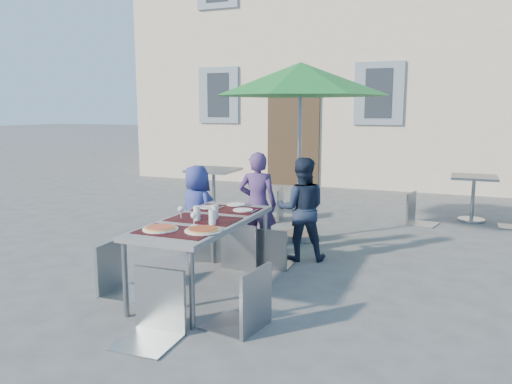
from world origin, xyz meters
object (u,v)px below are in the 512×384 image
at_px(child_2, 301,209).
at_px(bg_chair_r_0, 274,185).
at_px(chair_5, 152,264).
at_px(cafe_table_0, 214,182).
at_px(bg_chair_l_0, 199,181).
at_px(pizza_near_right, 203,230).
at_px(chair_4, 245,259).
at_px(cafe_table_1, 473,190).
at_px(child_1, 258,204).
at_px(chair_3, 117,237).
at_px(bg_chair_l_1, 418,189).
at_px(dining_table, 204,225).
at_px(patio_umbrella, 300,81).
at_px(chair_0, 213,213).
at_px(chair_1, 243,217).
at_px(pizza_near_left, 160,228).
at_px(chair_2, 273,224).
at_px(child_0, 197,211).

height_order(child_2, bg_chair_r_0, child_2).
bearing_deg(chair_5, child_2, 79.25).
xyz_separation_m(cafe_table_0, bg_chair_l_0, (-0.32, 0.07, -0.01)).
bearing_deg(pizza_near_right, chair_4, -24.04).
height_order(cafe_table_0, cafe_table_1, cafe_table_0).
relative_size(child_1, chair_3, 1.34).
bearing_deg(chair_5, bg_chair_l_1, 71.93).
relative_size(child_2, bg_chair_l_1, 1.31).
distance_m(dining_table, patio_umbrella, 2.78).
bearing_deg(pizza_near_right, chair_0, 113.74).
xyz_separation_m(child_2, chair_3, (-1.38, -1.82, -0.05)).
bearing_deg(bg_chair_l_0, chair_1, -52.30).
bearing_deg(pizza_near_left, pizza_near_right, 13.55).
distance_m(pizza_near_left, chair_0, 1.56).
distance_m(chair_5, patio_umbrella, 3.78).
bearing_deg(dining_table, chair_2, 67.53).
bearing_deg(patio_umbrella, chair_3, -111.80).
xyz_separation_m(pizza_near_right, cafe_table_1, (2.40, 5.00, -0.24)).
relative_size(chair_1, bg_chair_r_0, 1.02).
relative_size(bg_chair_l_0, bg_chair_l_1, 1.03).
bearing_deg(pizza_near_right, patio_umbrella, 88.76).
bearing_deg(chair_0, pizza_near_left, -81.25).
distance_m(cafe_table_0, bg_chair_r_0, 1.08).
bearing_deg(bg_chair_l_1, child_2, -114.73).
bearing_deg(dining_table, chair_5, -83.78).
distance_m(pizza_near_right, cafe_table_1, 5.55).
bearing_deg(child_1, chair_4, 98.84).
bearing_deg(pizza_near_right, dining_table, 117.55).
bearing_deg(cafe_table_1, chair_5, -113.92).
distance_m(pizza_near_right, chair_4, 0.59).
bearing_deg(chair_5, bg_chair_l_0, 114.04).
height_order(pizza_near_right, bg_chair_r_0, bg_chair_r_0).
bearing_deg(bg_chair_l_1, chair_1, -118.50).
xyz_separation_m(child_2, bg_chair_l_0, (-2.47, 1.92, -0.05)).
height_order(chair_5, bg_chair_l_1, chair_5).
xyz_separation_m(chair_2, chair_5, (-0.28, -2.08, 0.09)).
height_order(patio_umbrella, cafe_table_1, patio_umbrella).
height_order(chair_2, bg_chair_l_0, bg_chair_l_0).
xyz_separation_m(chair_1, patio_umbrella, (0.23, 1.46, 1.62)).
distance_m(patio_umbrella, bg_chair_l_1, 2.82).
relative_size(patio_umbrella, bg_chair_l_0, 2.48).
distance_m(child_0, chair_1, 0.78).
bearing_deg(child_2, child_0, -3.74).
relative_size(child_1, chair_0, 1.33).
distance_m(chair_4, chair_5, 0.77).
relative_size(chair_1, chair_5, 0.98).
bearing_deg(cafe_table_0, chair_1, -56.49).
xyz_separation_m(chair_0, chair_4, (1.15, -1.67, 0.03)).
bearing_deg(chair_1, child_2, 47.92).
height_order(pizza_near_left, bg_chair_l_0, bg_chair_l_0).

